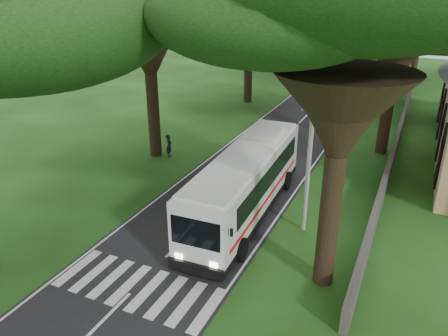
{
  "coord_description": "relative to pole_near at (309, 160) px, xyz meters",
  "views": [
    {
      "loc": [
        10.23,
        -14.74,
        12.81
      ],
      "look_at": [
        0.06,
        7.3,
        2.2
      ],
      "focal_mm": 35.0,
      "sensor_mm": 36.0,
      "label": 1
    }
  ],
  "objects": [
    {
      "name": "distant_car_b",
      "position": [
        -8.5,
        50.07,
        -3.39
      ],
      "size": [
        1.72,
        4.64,
        1.52
      ],
      "primitive_type": "imported",
      "rotation": [
        0.0,
        0.0,
        -0.03
      ],
      "color": "navy",
      "rests_on": "road"
    },
    {
      "name": "road",
      "position": [
        -5.5,
        19.0,
        -4.17
      ],
      "size": [
        8.0,
        120.0,
        0.04
      ],
      "primitive_type": "cube",
      "color": "black",
      "rests_on": "ground"
    },
    {
      "name": "pole_far",
      "position": [
        0.0,
        40.0,
        0.0
      ],
      "size": [
        1.6,
        0.24,
        8.0
      ],
      "color": "gray",
      "rests_on": "ground"
    },
    {
      "name": "pole_mid",
      "position": [
        0.0,
        20.0,
        0.0
      ],
      "size": [
        1.6,
        0.24,
        8.0
      ],
      "color": "gray",
      "rests_on": "ground"
    },
    {
      "name": "crosswalk",
      "position": [
        -5.5,
        -8.0,
        -4.18
      ],
      "size": [
        8.0,
        3.0,
        0.01
      ],
      "primitive_type": "cube",
      "color": "silver",
      "rests_on": "ground"
    },
    {
      "name": "distant_car_a",
      "position": [
        -7.98,
        37.64,
        -3.51
      ],
      "size": [
        2.35,
        3.98,
        1.27
      ],
      "primitive_type": "imported",
      "rotation": [
        0.0,
        0.0,
        3.38
      ],
      "color": "#97989C",
      "rests_on": "road"
    },
    {
      "name": "tree_r_mida",
      "position": [
        2.5,
        14.0,
        7.17
      ],
      "size": [
        12.48,
        12.48,
        14.2
      ],
      "color": "black",
      "rests_on": "ground"
    },
    {
      "name": "coach_bus",
      "position": [
        -3.59,
        0.31,
        -2.08
      ],
      "size": [
        3.51,
        13.3,
        3.89
      ],
      "rotation": [
        0.0,
        0.0,
        0.04
      ],
      "color": "white",
      "rests_on": "ground"
    },
    {
      "name": "property_wall",
      "position": [
        3.5,
        18.0,
        -3.58
      ],
      "size": [
        0.35,
        50.0,
        1.2
      ],
      "primitive_type": "cube",
      "color": "#383533",
      "rests_on": "ground"
    },
    {
      "name": "ground",
      "position": [
        -5.5,
        -6.0,
        -4.18
      ],
      "size": [
        140.0,
        140.0,
        0.0
      ],
      "primitive_type": "plane",
      "color": "#204413",
      "rests_on": "ground"
    },
    {
      "name": "pole_near",
      "position": [
        0.0,
        0.0,
        0.0
      ],
      "size": [
        1.6,
        0.24,
        8.0
      ],
      "color": "gray",
      "rests_on": "ground"
    },
    {
      "name": "pedestrian",
      "position": [
        -12.36,
        6.15,
        -3.28
      ],
      "size": [
        0.58,
        0.74,
        1.8
      ],
      "primitive_type": "imported",
      "rotation": [
        0.0,
        0.0,
        1.82
      ],
      "color": "black",
      "rests_on": "ground"
    },
    {
      "name": "distant_car_c",
      "position": [
        -3.58,
        53.96,
        -3.53
      ],
      "size": [
        2.37,
        4.49,
        1.24
      ],
      "primitive_type": "imported",
      "rotation": [
        0.0,
        0.0,
        2.99
      ],
      "color": "maroon",
      "rests_on": "road"
    }
  ]
}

